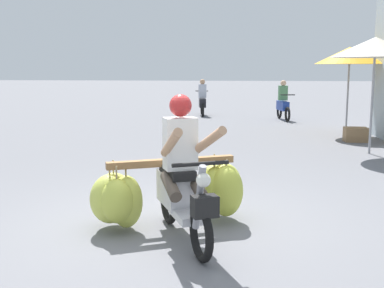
{
  "coord_description": "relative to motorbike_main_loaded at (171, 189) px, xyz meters",
  "views": [
    {
      "loc": [
        0.8,
        -5.31,
        1.86
      ],
      "look_at": [
        0.23,
        0.63,
        0.9
      ],
      "focal_mm": 44.81,
      "sensor_mm": 36.0,
      "label": 1
    }
  ],
  "objects": [
    {
      "name": "ground_plane",
      "position": [
        -0.05,
        -0.01,
        -0.48
      ],
      "size": [
        120.0,
        120.0,
        0.0
      ],
      "primitive_type": "plane",
      "color": "slate"
    },
    {
      "name": "motorbike_main_loaded",
      "position": [
        0.0,
        0.0,
        0.0
      ],
      "size": [
        1.89,
        1.98,
        1.58
      ],
      "color": "black",
      "rests_on": "ground"
    },
    {
      "name": "motorbike_distant_ahead_left",
      "position": [
        -0.63,
        13.08,
        0.09
      ],
      "size": [
        0.5,
        1.62,
        1.4
      ],
      "color": "black",
      "rests_on": "ground"
    },
    {
      "name": "motorbike_distant_ahead_right",
      "position": [
        2.32,
        11.85,
        0.09
      ],
      "size": [
        0.55,
        1.61,
        1.4
      ],
      "color": "black",
      "rests_on": "ground"
    },
    {
      "name": "market_umbrella_near_shop",
      "position": [
        3.6,
        5.25,
        1.79
      ],
      "size": [
        1.87,
        1.87,
        2.48
      ],
      "color": "#99999E",
      "rests_on": "ground"
    },
    {
      "name": "market_umbrella_further_along",
      "position": [
        3.75,
        8.27,
        1.69
      ],
      "size": [
        1.87,
        1.87,
        2.4
      ],
      "color": "#99999E",
      "rests_on": "ground"
    },
    {
      "name": "produce_crate",
      "position": [
        3.71,
        6.95,
        -0.3
      ],
      "size": [
        0.56,
        0.4,
        0.36
      ],
      "primitive_type": "cube",
      "color": "olive",
      "rests_on": "ground"
    }
  ]
}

